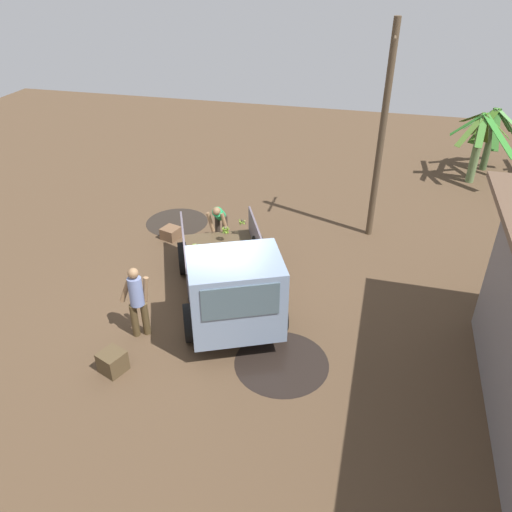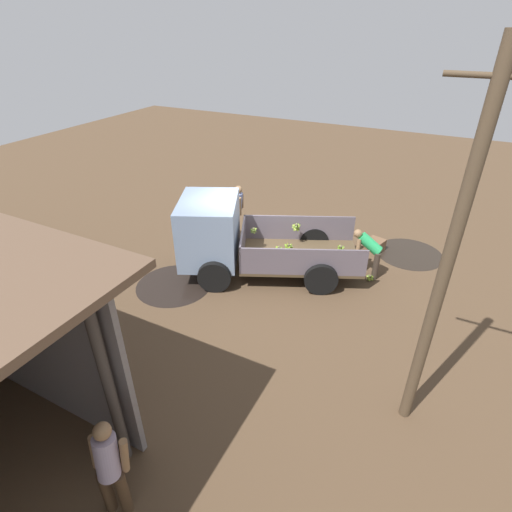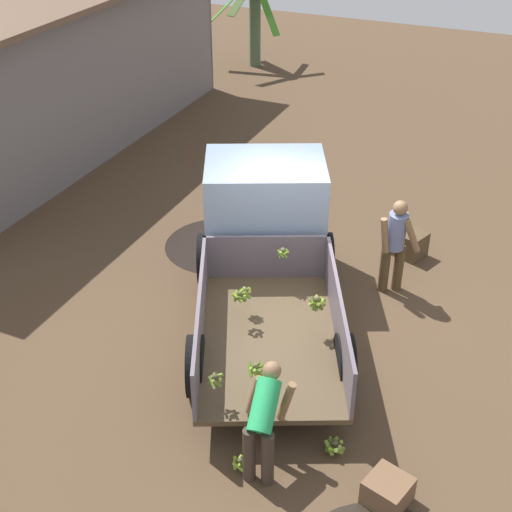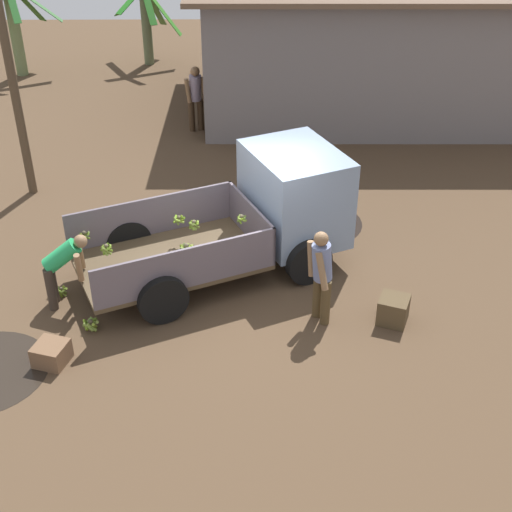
% 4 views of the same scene
% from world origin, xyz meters
% --- Properties ---
extents(ground, '(36.00, 36.00, 0.00)m').
position_xyz_m(ground, '(0.00, 0.00, 0.00)').
color(ground, '#503B28').
extents(mud_patch_0, '(1.96, 1.96, 0.01)m').
position_xyz_m(mud_patch_0, '(1.35, 1.94, 0.00)').
color(mud_patch_0, black).
rests_on(mud_patch_0, ground).
extents(mud_patch_1, '(1.92, 1.92, 0.01)m').
position_xyz_m(mud_patch_1, '(-3.94, -2.48, 0.00)').
color(mud_patch_1, black).
rests_on(mud_patch_1, ground).
extents(cargo_truck, '(5.08, 3.67, 2.05)m').
position_xyz_m(cargo_truck, '(0.44, 0.65, 1.07)').
color(cargo_truck, brown).
rests_on(cargo_truck, ground).
extents(utility_pole, '(1.16, 0.18, 5.92)m').
position_xyz_m(utility_pole, '(-4.67, 3.36, 3.03)').
color(utility_pole, '#4F3E2C').
rests_on(utility_pole, ground).
extents(banana_palm_0, '(2.43, 2.23, 2.35)m').
position_xyz_m(banana_palm_0, '(-10.90, 7.36, 1.34)').
color(banana_palm_0, '#455D35').
rests_on(banana_palm_0, ground).
extents(banana_palm_3, '(2.66, 2.10, 2.52)m').
position_xyz_m(banana_palm_3, '(-9.51, 6.71, 1.39)').
color(banana_palm_3, '#5F7949').
rests_on(banana_palm_3, ground).
extents(person_foreground_visitor, '(0.48, 0.67, 1.68)m').
position_xyz_m(person_foreground_visitor, '(1.17, -1.26, 0.93)').
color(person_foreground_visitor, '#4F3D23').
rests_on(person_foreground_visitor, ground).
extents(person_worker_loading, '(0.79, 0.63, 1.32)m').
position_xyz_m(person_worker_loading, '(-3.03, -0.77, 0.78)').
color(person_worker_loading, '#3A2F26').
rests_on(person_worker_loading, ground).
extents(banana_bunch_on_ground_0, '(0.28, 0.28, 0.22)m').
position_xyz_m(banana_bunch_on_ground_0, '(-2.52, -1.49, 0.12)').
color(banana_bunch_on_ground_0, brown).
rests_on(banana_bunch_on_ground_0, ground).
extents(banana_bunch_on_ground_1, '(0.21, 0.19, 0.18)m').
position_xyz_m(banana_bunch_on_ground_1, '(-3.20, -0.53, 0.10)').
color(banana_bunch_on_ground_1, '#4E4632').
rests_on(banana_bunch_on_ground_1, ground).
extents(wooden_crate_0, '(0.58, 0.58, 0.34)m').
position_xyz_m(wooden_crate_0, '(-2.96, -2.27, 0.17)').
color(wooden_crate_0, brown).
rests_on(wooden_crate_0, ground).
extents(wooden_crate_1, '(0.60, 0.60, 0.45)m').
position_xyz_m(wooden_crate_1, '(2.37, -1.31, 0.23)').
color(wooden_crate_1, '#4F3E26').
rests_on(wooden_crate_1, ground).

